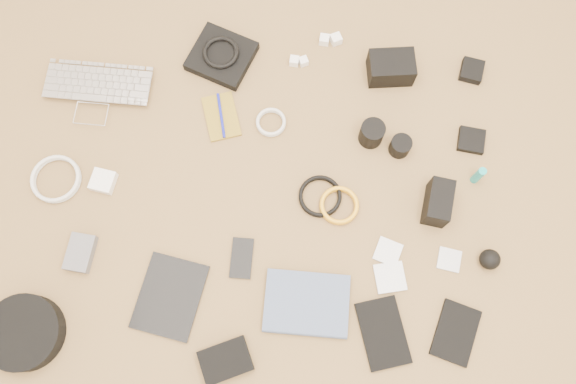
{
  "coord_description": "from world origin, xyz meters",
  "views": [
    {
      "loc": [
        0.05,
        -0.45,
        1.58
      ],
      "look_at": [
        0.04,
        0.01,
        0.02
      ],
      "focal_mm": 35.0,
      "sensor_mm": 36.0,
      "label": 1
    }
  ],
  "objects_px": {
    "dslr_camera": "(391,68)",
    "headphone_case": "(24,333)",
    "phone": "(242,258)",
    "paperback": "(304,336)",
    "laptop": "(96,98)",
    "tablet": "(170,296)"
  },
  "relations": [
    {
      "from": "dslr_camera",
      "to": "headphone_case",
      "type": "relative_size",
      "value": 0.67
    },
    {
      "from": "phone",
      "to": "paperback",
      "type": "distance_m",
      "value": 0.28
    },
    {
      "from": "paperback",
      "to": "headphone_case",
      "type": "bearing_deg",
      "value": 94.3
    },
    {
      "from": "laptop",
      "to": "headphone_case",
      "type": "bearing_deg",
      "value": -94.25
    },
    {
      "from": "laptop",
      "to": "headphone_case",
      "type": "relative_size",
      "value": 1.59
    },
    {
      "from": "headphone_case",
      "to": "tablet",
      "type": "bearing_deg",
      "value": 15.49
    },
    {
      "from": "headphone_case",
      "to": "paperback",
      "type": "distance_m",
      "value": 0.75
    },
    {
      "from": "phone",
      "to": "headphone_case",
      "type": "xyz_separation_m",
      "value": [
        -0.58,
        -0.22,
        0.02
      ]
    },
    {
      "from": "laptop",
      "to": "headphone_case",
      "type": "distance_m",
      "value": 0.71
    },
    {
      "from": "laptop",
      "to": "dslr_camera",
      "type": "bearing_deg",
      "value": 10.92
    },
    {
      "from": "dslr_camera",
      "to": "headphone_case",
      "type": "bearing_deg",
      "value": -145.48
    },
    {
      "from": "laptop",
      "to": "paperback",
      "type": "xyz_separation_m",
      "value": [
        0.65,
        -0.7,
        -0.0
      ]
    },
    {
      "from": "phone",
      "to": "tablet",
      "type": "bearing_deg",
      "value": -146.96
    },
    {
      "from": "laptop",
      "to": "paperback",
      "type": "relative_size",
      "value": 1.42
    },
    {
      "from": "paperback",
      "to": "phone",
      "type": "bearing_deg",
      "value": 44.31
    },
    {
      "from": "dslr_camera",
      "to": "phone",
      "type": "distance_m",
      "value": 0.74
    },
    {
      "from": "laptop",
      "to": "dslr_camera",
      "type": "height_order",
      "value": "dslr_camera"
    },
    {
      "from": "tablet",
      "to": "headphone_case",
      "type": "distance_m",
      "value": 0.39
    },
    {
      "from": "dslr_camera",
      "to": "paperback",
      "type": "relative_size",
      "value": 0.59
    },
    {
      "from": "dslr_camera",
      "to": "tablet",
      "type": "height_order",
      "value": "dslr_camera"
    },
    {
      "from": "laptop",
      "to": "dslr_camera",
      "type": "xyz_separation_m",
      "value": [
        0.91,
        0.1,
        0.03
      ]
    },
    {
      "from": "phone",
      "to": "headphone_case",
      "type": "distance_m",
      "value": 0.61
    }
  ]
}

